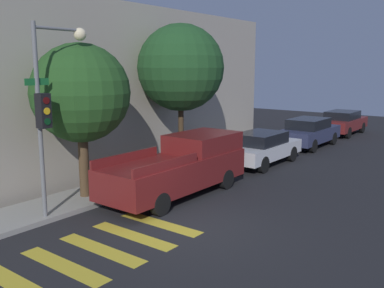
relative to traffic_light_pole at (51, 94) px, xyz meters
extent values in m
plane|color=black|center=(1.66, -3.37, -3.45)|extent=(60.00, 60.00, 0.00)
cube|color=gray|center=(1.66, 0.76, -3.38)|extent=(26.00, 1.86, 0.14)
cube|color=#A89E8E|center=(1.66, 5.09, -0.16)|extent=(26.00, 6.00, 6.57)
cube|color=gold|center=(-2.73, -2.57, -3.45)|extent=(0.45, 2.60, 0.00)
cube|color=gold|center=(-1.69, -2.57, -3.45)|extent=(0.45, 2.60, 0.00)
cube|color=gold|center=(-0.66, -2.57, -3.45)|extent=(0.45, 2.60, 0.00)
cube|color=gold|center=(0.38, -2.57, -3.45)|extent=(0.45, 2.60, 0.00)
cube|color=gold|center=(1.41, -2.57, -3.45)|extent=(0.45, 2.60, 0.00)
cylinder|color=slate|center=(-0.34, 0.08, -0.79)|extent=(0.12, 0.12, 5.32)
cube|color=black|center=(-0.34, -0.13, -0.40)|extent=(0.30, 0.30, 0.90)
cylinder|color=#4C0C0C|center=(-0.34, -0.29, -0.13)|extent=(0.18, 0.02, 0.18)
cylinder|color=yellow|center=(-0.34, -0.29, -0.40)|extent=(0.18, 0.02, 0.18)
cylinder|color=#0C3819|center=(-0.34, -0.29, -0.67)|extent=(0.18, 0.02, 0.18)
cube|color=#19662D|center=(-0.34, 0.08, 0.34)|extent=(0.70, 0.02, 0.18)
cylinder|color=slate|center=(0.38, 0.08, 1.72)|extent=(1.44, 0.08, 0.08)
sphere|color=#F9E5B2|center=(1.10, 0.08, 1.62)|extent=(0.36, 0.36, 0.36)
cube|color=maroon|center=(3.62, -1.27, -2.65)|extent=(5.51, 1.90, 0.93)
cube|color=maroon|center=(5.13, -1.27, -1.87)|extent=(2.48, 1.75, 0.62)
cube|color=maroon|center=(2.24, -0.43, -2.04)|extent=(2.76, 0.08, 0.28)
cube|color=maroon|center=(2.24, -2.11, -2.04)|extent=(2.76, 0.08, 0.28)
cylinder|color=black|center=(5.32, -0.41, -3.11)|extent=(0.68, 0.22, 0.68)
cylinder|color=black|center=(5.32, -2.13, -3.11)|extent=(0.68, 0.22, 0.68)
cylinder|color=black|center=(1.91, -0.41, -3.11)|extent=(0.68, 0.22, 0.68)
cylinder|color=black|center=(1.91, -2.13, -3.11)|extent=(0.68, 0.22, 0.68)
cube|color=silver|center=(9.44, -1.27, -2.83)|extent=(4.32, 1.79, 0.57)
cube|color=black|center=(9.34, -1.27, -2.30)|extent=(2.25, 1.58, 0.49)
cylinder|color=black|center=(10.78, -0.46, -3.11)|extent=(0.68, 0.22, 0.68)
cylinder|color=black|center=(10.78, -2.07, -3.11)|extent=(0.68, 0.22, 0.68)
cylinder|color=black|center=(8.10, -0.46, -3.11)|extent=(0.68, 0.22, 0.68)
cylinder|color=black|center=(8.10, -2.07, -3.11)|extent=(0.68, 0.22, 0.68)
cube|color=#2D3351|center=(14.61, -1.27, -2.78)|extent=(4.52, 1.80, 0.66)
cube|color=black|center=(14.50, -1.27, -2.20)|extent=(2.35, 1.58, 0.51)
cylinder|color=black|center=(16.02, -0.46, -3.11)|extent=(0.68, 0.22, 0.68)
cylinder|color=black|center=(16.02, -2.08, -3.11)|extent=(0.68, 0.22, 0.68)
cylinder|color=black|center=(13.21, -0.46, -3.11)|extent=(0.68, 0.22, 0.68)
cylinder|color=black|center=(13.21, -2.08, -3.11)|extent=(0.68, 0.22, 0.68)
cube|color=maroon|center=(19.94, -1.27, -2.79)|extent=(4.46, 1.79, 0.64)
cube|color=black|center=(19.83, -1.27, -2.23)|extent=(2.32, 1.57, 0.48)
cylinder|color=black|center=(21.32, -0.47, -3.11)|extent=(0.68, 0.22, 0.68)
cylinder|color=black|center=(21.32, -2.07, -3.11)|extent=(0.68, 0.22, 0.68)
cylinder|color=black|center=(18.56, -0.47, -3.11)|extent=(0.68, 0.22, 0.68)
cylinder|color=black|center=(18.56, -2.07, -3.11)|extent=(0.68, 0.22, 0.68)
cylinder|color=#4C3823|center=(1.54, 0.72, -2.32)|extent=(0.32, 0.32, 2.26)
sphere|color=#234C1E|center=(1.54, 0.72, -0.06)|extent=(3.02, 3.02, 3.02)
cylinder|color=#42301E|center=(6.38, 0.72, -2.02)|extent=(0.22, 0.22, 2.86)
sphere|color=#1E4721|center=(6.38, 0.72, 0.68)|extent=(3.39, 3.39, 3.39)
camera|label=1|loc=(-6.76, -9.91, 0.73)|focal=40.00mm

